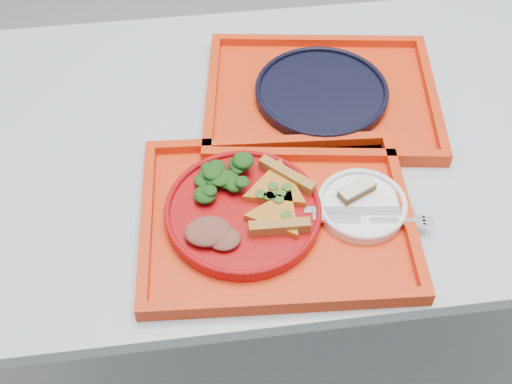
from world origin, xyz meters
TOP-DOWN VIEW (x-y plane):
  - ground at (0.00, 0.00)m, footprint 10.00×10.00m
  - table at (0.00, 0.00)m, footprint 1.60×0.80m
  - tray_main at (-0.16, -0.21)m, footprint 0.47×0.38m
  - tray_far at (-0.02, 0.08)m, footprint 0.50×0.41m
  - dinner_plate at (-0.21, -0.20)m, footprint 0.26×0.26m
  - side_plate at (-0.01, -0.21)m, footprint 0.15×0.15m
  - navy_plate at (-0.02, 0.08)m, footprint 0.26×0.26m
  - pizza_slice_a at (-0.16, -0.22)m, footprint 0.10×0.12m
  - pizza_slice_b at (-0.15, -0.16)m, footprint 0.16×0.16m
  - salad_heap at (-0.23, -0.14)m, footprint 0.10×0.08m
  - meat_portion at (-0.27, -0.24)m, footprint 0.08×0.06m
  - dessert_bar at (-0.02, -0.18)m, footprint 0.07×0.05m
  - knife at (-0.02, -0.22)m, footprint 0.19×0.04m
  - fork at (-0.01, -0.24)m, footprint 0.19×0.05m

SIDE VIEW (x-z plane):
  - ground at x=0.00m, z-range 0.00..0.00m
  - table at x=0.00m, z-range 0.30..1.05m
  - tray_main at x=-0.16m, z-range 0.75..0.76m
  - tray_far at x=-0.02m, z-range 0.75..0.76m
  - side_plate at x=-0.01m, z-range 0.76..0.78m
  - navy_plate at x=-0.02m, z-range 0.76..0.78m
  - dinner_plate at x=-0.21m, z-range 0.76..0.78m
  - knife at x=-0.02m, z-range 0.78..0.78m
  - fork at x=-0.01m, z-range 0.78..0.78m
  - dessert_bar at x=-0.02m, z-range 0.78..0.79m
  - pizza_slice_a at x=-0.16m, z-range 0.78..0.80m
  - pizza_slice_b at x=-0.15m, z-range 0.78..0.80m
  - meat_portion at x=-0.27m, z-range 0.78..0.80m
  - salad_heap at x=-0.23m, z-range 0.78..0.83m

